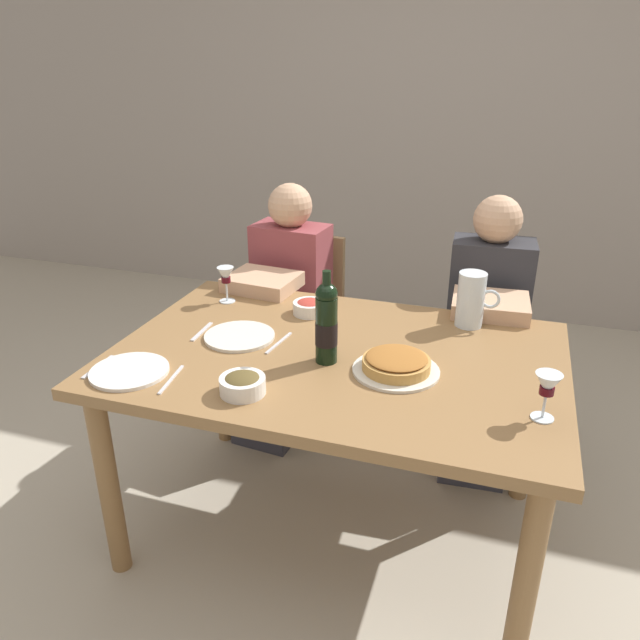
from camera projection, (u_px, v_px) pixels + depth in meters
name	position (u px, v px, depth m)	size (l,w,h in m)	color
ground_plane	(334.00, 527.00, 2.36)	(8.00, 8.00, 0.00)	#B2A893
back_wall	(446.00, 102.00, 3.89)	(8.00, 0.10, 2.80)	#A3998E
dining_table	(336.00, 377.00, 2.09)	(1.50, 1.00, 0.76)	olive
wine_bottle	(326.00, 323.00, 1.95)	(0.07, 0.07, 0.31)	black
water_pitcher	(471.00, 303.00, 2.23)	(0.15, 0.10, 0.20)	silver
baked_tart	(396.00, 364.00, 1.92)	(0.28, 0.28, 0.06)	silver
salad_bowl	(310.00, 307.00, 2.35)	(0.13, 0.13, 0.06)	white
olive_bowl	(242.00, 384.00, 1.80)	(0.14, 0.14, 0.06)	white
wine_glass_left_diner	(547.00, 387.00, 1.65)	(0.07, 0.07, 0.14)	silver
wine_glass_right_diner	(226.00, 277.00, 2.43)	(0.07, 0.07, 0.15)	silver
dinner_plate_left_setting	(240.00, 336.00, 2.16)	(0.25, 0.25, 0.01)	silver
dinner_plate_right_setting	(129.00, 371.00, 1.92)	(0.25, 0.25, 0.01)	white
fork_left_setting	(202.00, 332.00, 2.20)	(0.16, 0.01, 0.01)	silver
knife_left_setting	(279.00, 343.00, 2.12)	(0.18, 0.01, 0.01)	silver
knife_right_setting	(171.00, 379.00, 1.88)	(0.18, 0.01, 0.01)	silver
spoon_right_setting	(98.00, 367.00, 1.96)	(0.16, 0.01, 0.01)	silver
chair_left	(302.00, 311.00, 3.06)	(0.44, 0.44, 0.87)	#9E7A51
diner_left	(281.00, 306.00, 2.81)	(0.37, 0.53, 1.16)	#8E3D42
chair_right	(484.00, 332.00, 2.83)	(0.42, 0.42, 0.87)	#9E7A51
diner_right	(486.00, 329.00, 2.58)	(0.35, 0.52, 1.16)	#2D2D33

